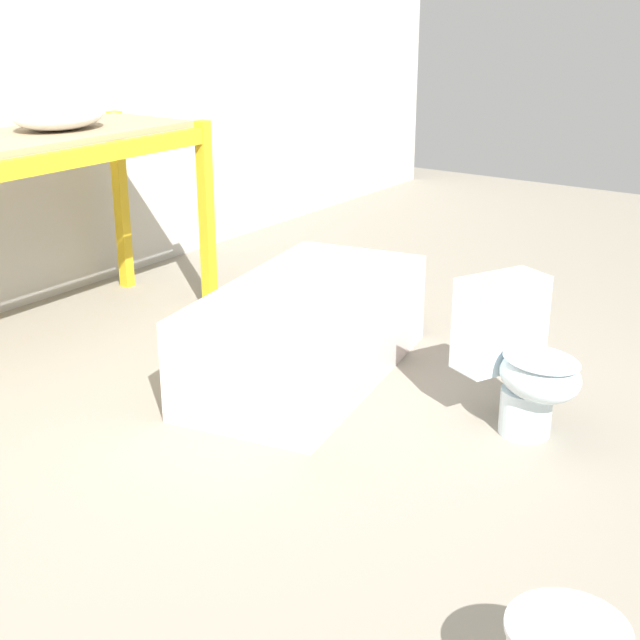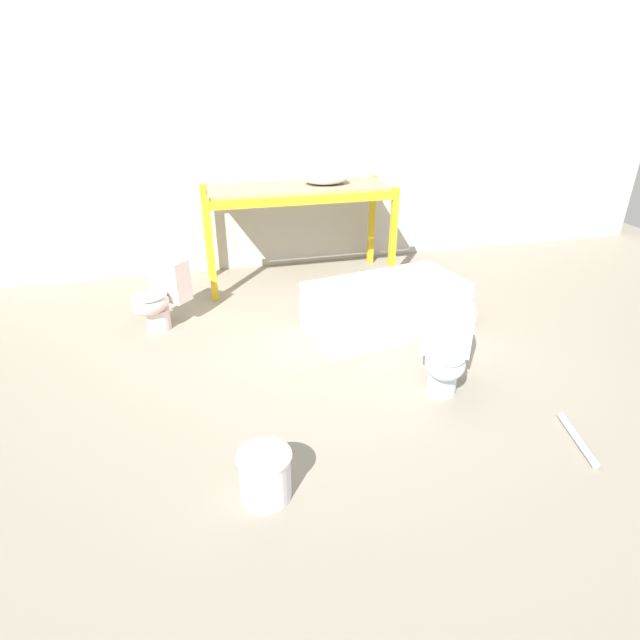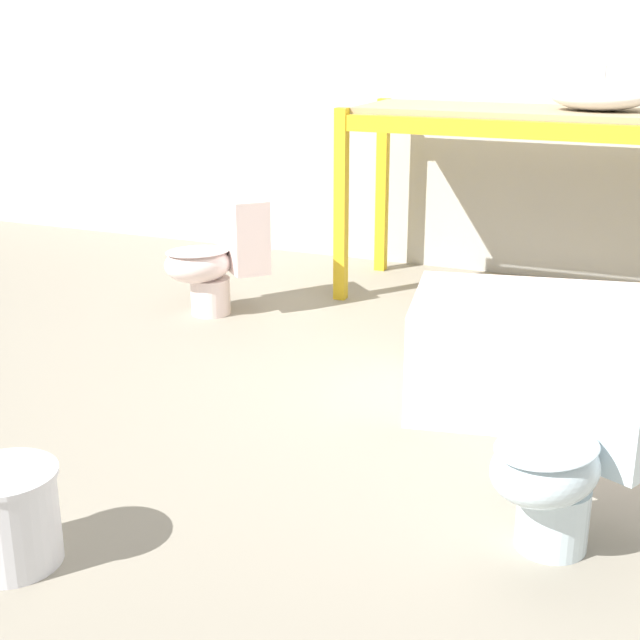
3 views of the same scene
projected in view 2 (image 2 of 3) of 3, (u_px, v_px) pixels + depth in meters
name	position (u px, v px, depth m)	size (l,w,h in m)	color
ground_plane	(321.00, 341.00, 4.72)	(12.00, 12.00, 0.00)	gray
warehouse_wall_rear	(275.00, 136.00, 5.93)	(10.80, 0.08, 3.20)	beige
shelving_rack	(298.00, 201.00, 5.69)	(2.15, 0.80, 1.13)	gold
sink_basin	(325.00, 177.00, 5.65)	(0.52, 0.40, 0.24)	white
bathtub_main	(385.00, 302.00, 4.84)	(1.60, 1.00, 0.48)	silver
toilet_near	(445.00, 349.00, 3.88)	(0.55, 0.66, 0.66)	silver
toilet_far	(160.00, 294.00, 4.85)	(0.64, 0.65, 0.66)	silver
bucket_white	(265.00, 474.00, 2.92)	(0.32, 0.32, 0.31)	silver
loose_pipe	(577.00, 439.00, 3.42)	(0.18, 0.52, 0.05)	#B7B7BC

